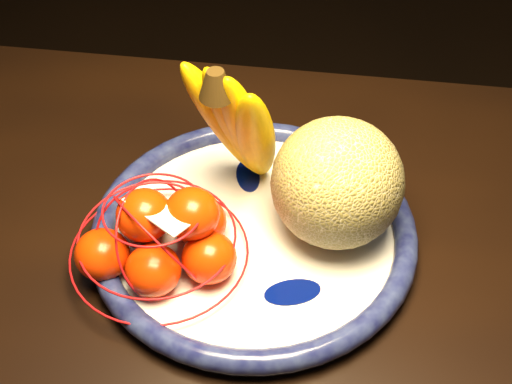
% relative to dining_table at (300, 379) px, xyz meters
% --- Properties ---
extents(dining_table, '(1.64, 1.10, 0.77)m').
position_rel_dining_table_xyz_m(dining_table, '(0.00, 0.00, 0.00)').
color(dining_table, black).
rests_on(dining_table, ground).
extents(fruit_bowl, '(0.37, 0.37, 0.03)m').
position_rel_dining_table_xyz_m(fruit_bowl, '(-0.08, 0.11, 0.10)').
color(fruit_bowl, white).
rests_on(fruit_bowl, dining_table).
extents(cantaloupe, '(0.14, 0.14, 0.14)m').
position_rel_dining_table_xyz_m(cantaloupe, '(0.00, 0.14, 0.17)').
color(cantaloupe, olive).
rests_on(cantaloupe, fruit_bowl).
extents(banana_bunch, '(0.13, 0.13, 0.21)m').
position_rel_dining_table_xyz_m(banana_bunch, '(-0.11, 0.18, 0.20)').
color(banana_bunch, yellow).
rests_on(banana_bunch, fruit_bowl).
extents(mandarin_bag, '(0.21, 0.21, 0.12)m').
position_rel_dining_table_xyz_m(mandarin_bag, '(-0.17, 0.05, 0.13)').
color(mandarin_bag, '#FF2800').
rests_on(mandarin_bag, fruit_bowl).
extents(price_tag, '(0.08, 0.05, 0.01)m').
position_rel_dining_table_xyz_m(price_tag, '(-0.17, 0.04, 0.18)').
color(price_tag, white).
rests_on(price_tag, mandarin_bag).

